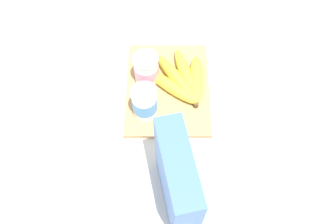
{
  "coord_description": "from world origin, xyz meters",
  "views": [
    {
      "loc": [
        -0.53,
        0.0,
        0.84
      ],
      "look_at": [
        -0.11,
        0.0,
        0.07
      ],
      "focal_mm": 38.13,
      "sensor_mm": 36.0,
      "label": 1
    }
  ],
  "objects": [
    {
      "name": "cereal_box",
      "position": [
        -0.3,
        -0.02,
        0.12
      ],
      "size": [
        0.2,
        0.1,
        0.24
      ],
      "primitive_type": "cube",
      "rotation": [
        0.0,
        0.0,
        3.36
      ],
      "color": "#4770B7",
      "rests_on": "ground_plane"
    },
    {
      "name": "cutting_board",
      "position": [
        0.0,
        0.0,
        0.01
      ],
      "size": [
        0.3,
        0.23,
        0.02
      ],
      "primitive_type": "cube",
      "color": "tan",
      "rests_on": "ground_plane"
    },
    {
      "name": "banana_bunch",
      "position": [
        0.01,
        -0.04,
        0.03
      ],
      "size": [
        0.2,
        0.17,
        0.04
      ],
      "color": "yellow",
      "rests_on": "cutting_board"
    },
    {
      "name": "yogurt_cup_back",
      "position": [
        0.03,
        0.06,
        0.06
      ],
      "size": [
        0.07,
        0.07,
        0.09
      ],
      "color": "white",
      "rests_on": "cutting_board"
    },
    {
      "name": "yogurt_cup_front",
      "position": [
        -0.08,
        0.06,
        0.06
      ],
      "size": [
        0.07,
        0.07,
        0.1
      ],
      "color": "white",
      "rests_on": "cutting_board"
    },
    {
      "name": "ground_plane",
      "position": [
        0.0,
        0.0,
        0.0
      ],
      "size": [
        2.4,
        2.4,
        0.0
      ],
      "primitive_type": "plane",
      "color": "silver"
    }
  ]
}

